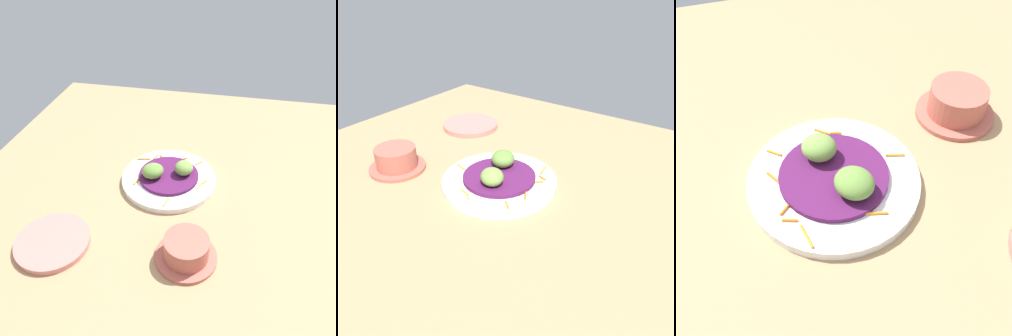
% 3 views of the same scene
% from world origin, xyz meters
% --- Properties ---
extents(table_surface, '(1.10, 1.10, 0.02)m').
position_xyz_m(table_surface, '(0.00, 0.00, 0.01)').
color(table_surface, tan).
rests_on(table_surface, ground).
extents(main_plate, '(0.24, 0.24, 0.02)m').
position_xyz_m(main_plate, '(-0.03, -0.00, 0.03)').
color(main_plate, white).
rests_on(main_plate, table_surface).
extents(cabbage_bed, '(0.15, 0.15, 0.01)m').
position_xyz_m(cabbage_bed, '(-0.03, -0.00, 0.04)').
color(cabbage_bed, '#51194C').
rests_on(cabbage_bed, main_plate).
extents(carrot_garnish, '(0.20, 0.20, 0.00)m').
position_xyz_m(carrot_garnish, '(-0.03, 0.02, 0.04)').
color(carrot_garnish, orange).
rests_on(carrot_garnish, main_plate).
extents(guac_scoop_left, '(0.07, 0.07, 0.03)m').
position_xyz_m(guac_scoop_left, '(-0.07, -0.02, 0.06)').
color(guac_scoop_left, olive).
rests_on(guac_scoop_left, cabbage_bed).
extents(guac_scoop_center, '(0.06, 0.07, 0.04)m').
position_xyz_m(guac_scoop_center, '(0.01, 0.01, 0.06)').
color(guac_scoop_center, '#759E47').
rests_on(guac_scoop_center, cabbage_bed).
extents(terracotta_bowl, '(0.13, 0.13, 0.05)m').
position_xyz_m(terracotta_bowl, '(0.05, -0.23, 0.04)').
color(terracotta_bowl, '#B75B4C').
rests_on(terracotta_bowl, table_surface).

